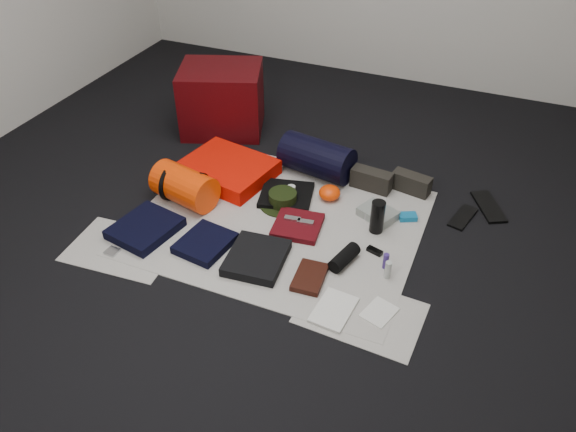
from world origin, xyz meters
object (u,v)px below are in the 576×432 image
at_px(stuff_sack, 185,186).
at_px(paperback_book, 310,277).
at_px(compact_camera, 374,215).
at_px(sleeping_pad, 227,169).
at_px(navy_duffel, 317,158).
at_px(red_cabinet, 222,99).
at_px(water_bottle, 377,217).

xyz_separation_m(stuff_sack, paperback_book, (0.94, -0.35, -0.10)).
height_order(stuff_sack, compact_camera, stuff_sack).
distance_m(sleeping_pad, stuff_sack, 0.37).
xyz_separation_m(stuff_sack, navy_duffel, (0.62, 0.59, 0.01)).
bearing_deg(compact_camera, sleeping_pad, 163.98).
bearing_deg(paperback_book, stuff_sack, 155.33).
xyz_separation_m(red_cabinet, compact_camera, (1.32, -0.63, -0.21)).
xyz_separation_m(navy_duffel, compact_camera, (0.48, -0.31, -0.10)).
bearing_deg(compact_camera, paperback_book, -116.92).
relative_size(stuff_sack, navy_duffel, 0.82).
bearing_deg(red_cabinet, navy_duffel, -40.83).
distance_m(red_cabinet, stuff_sack, 0.95).
bearing_deg(water_bottle, navy_duffel, 140.91).
relative_size(navy_duffel, water_bottle, 2.34).
height_order(red_cabinet, water_bottle, red_cabinet).
height_order(navy_duffel, compact_camera, navy_duffel).
bearing_deg(sleeping_pad, navy_duffel, 25.51).
height_order(sleeping_pad, water_bottle, water_bottle).
bearing_deg(red_cabinet, stuff_sack, -96.54).
relative_size(sleeping_pad, compact_camera, 4.95).
bearing_deg(navy_duffel, paperback_book, -61.69).
height_order(red_cabinet, navy_duffel, red_cabinet).
distance_m(compact_camera, paperback_book, 0.65).
relative_size(water_bottle, paperback_book, 0.87).
bearing_deg(sleeping_pad, paperback_book, -39.62).
bearing_deg(stuff_sack, navy_duffel, 43.58).
distance_m(stuff_sack, paperback_book, 1.00).
relative_size(red_cabinet, navy_duffel, 1.21).
bearing_deg(navy_duffel, red_cabinet, 169.31).
distance_m(navy_duffel, water_bottle, 0.67).
bearing_deg(stuff_sack, water_bottle, 8.56).
height_order(navy_duffel, paperback_book, navy_duffel).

